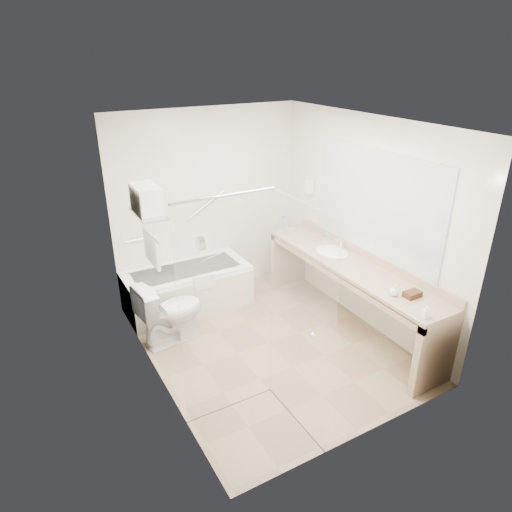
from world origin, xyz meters
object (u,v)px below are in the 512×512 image
vanity_counter (350,280)px  amenity_basket (412,294)px  bathtub (188,288)px  water_bottle_left (324,243)px  toilet (171,312)px

vanity_counter → amenity_basket: bearing=-88.4°
bathtub → water_bottle_left: bearing=-32.3°
vanity_counter → toilet: size_ratio=3.51×
amenity_basket → water_bottle_left: (-0.08, 1.37, 0.07)m
bathtub → amenity_basket: (1.55, -2.30, 0.60)m
vanity_counter → toilet: (-1.97, 0.77, -0.26)m
bathtub → vanity_counter: vanity_counter is taller
bathtub → toilet: bearing=-126.1°
amenity_basket → water_bottle_left: water_bottle_left is taller
amenity_basket → water_bottle_left: size_ratio=0.79×
bathtub → water_bottle_left: water_bottle_left is taller
vanity_counter → water_bottle_left: water_bottle_left is taller
toilet → amenity_basket: bearing=-136.8°
water_bottle_left → vanity_counter: bearing=-83.3°
bathtub → toilet: 0.77m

